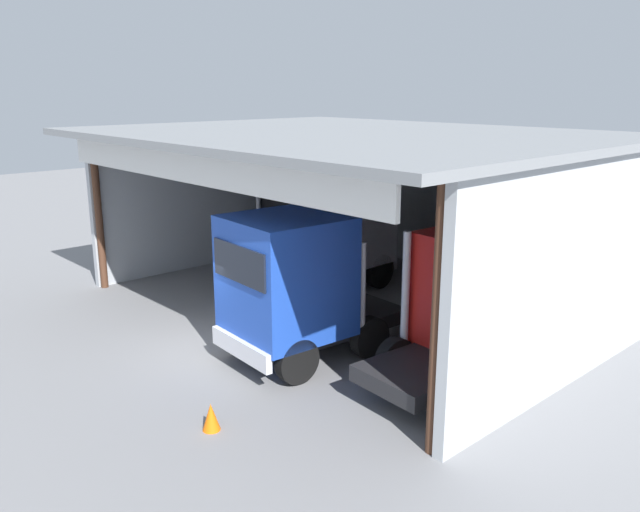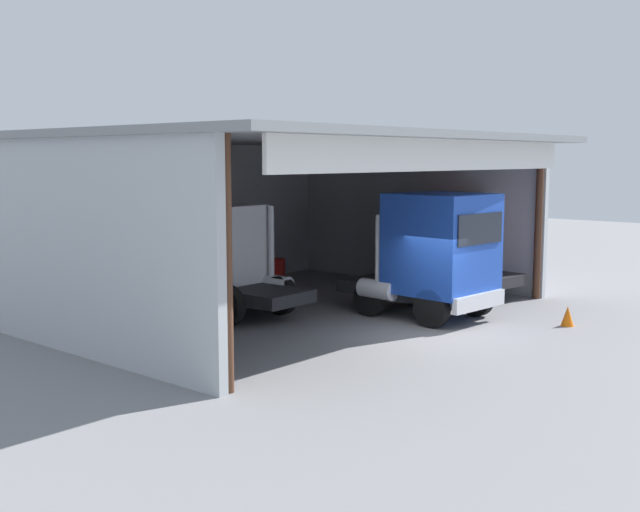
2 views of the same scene
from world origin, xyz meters
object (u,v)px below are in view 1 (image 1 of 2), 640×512
object	(u,v)px
truck_white_center_bay	(341,236)
tool_cart	(488,284)
truck_red_center_right_bay	(479,305)
oil_drum	(535,291)
truck_black_left_bay	(300,213)
truck_blue_right_bay	(294,285)
traffic_cone	(211,417)

from	to	relation	value
truck_white_center_bay	tool_cart	bearing A→B (deg)	27.96
truck_red_center_right_bay	truck_white_center_bay	bearing A→B (deg)	163.01
truck_red_center_right_bay	oil_drum	xyz separation A→B (m)	(-1.84, 5.88, -1.39)
truck_white_center_bay	truck_red_center_right_bay	bearing A→B (deg)	-22.79
truck_black_left_bay	truck_blue_right_bay	world-z (taller)	truck_blue_right_bay
truck_black_left_bay	traffic_cone	world-z (taller)	truck_black_left_bay
truck_red_center_right_bay	tool_cart	bearing A→B (deg)	125.28
tool_cart	truck_black_left_bay	bearing A→B (deg)	-170.95
oil_drum	truck_blue_right_bay	bearing A→B (deg)	-103.12
oil_drum	traffic_cone	distance (m)	11.58
truck_white_center_bay	traffic_cone	distance (m)	10.12
truck_white_center_bay	truck_red_center_right_bay	size ratio (longest dim) A/B	0.97
tool_cart	traffic_cone	world-z (taller)	tool_cart
oil_drum	truck_white_center_bay	bearing A→B (deg)	-151.69
traffic_cone	truck_blue_right_bay	bearing A→B (deg)	113.73
truck_black_left_bay	truck_blue_right_bay	size ratio (longest dim) A/B	0.92
truck_black_left_bay	traffic_cone	distance (m)	13.08
truck_blue_right_bay	oil_drum	world-z (taller)	truck_blue_right_bay
truck_red_center_right_bay	oil_drum	bearing A→B (deg)	111.82
truck_blue_right_bay	tool_cart	size ratio (longest dim) A/B	4.86
tool_cart	truck_red_center_right_bay	bearing A→B (deg)	-59.17
truck_blue_right_bay	oil_drum	distance (m)	8.51
truck_white_center_bay	traffic_cone	world-z (taller)	truck_white_center_bay
oil_drum	truck_black_left_bay	bearing A→B (deg)	-168.48
truck_blue_right_bay	truck_white_center_bay	bearing A→B (deg)	-50.83
truck_blue_right_bay	traffic_cone	size ratio (longest dim) A/B	8.67
truck_black_left_bay	truck_white_center_bay	world-z (taller)	truck_black_left_bay
truck_red_center_right_bay	traffic_cone	bearing A→B (deg)	-106.94
tool_cart	traffic_cone	distance (m)	11.01
truck_black_left_bay	tool_cart	size ratio (longest dim) A/B	4.46
truck_black_left_bay	truck_red_center_right_bay	size ratio (longest dim) A/B	0.94
truck_black_left_bay	oil_drum	world-z (taller)	truck_black_left_bay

